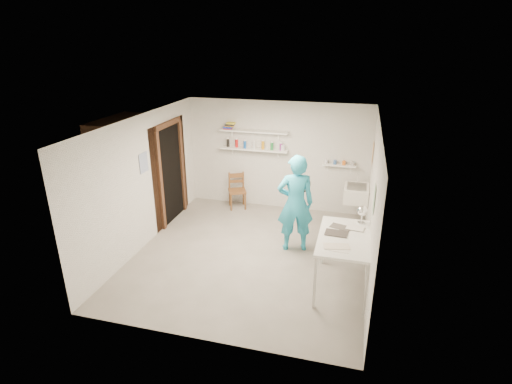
% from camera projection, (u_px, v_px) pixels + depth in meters
% --- Properties ---
extents(floor, '(4.00, 4.50, 0.02)m').
position_uv_depth(floor, '(250.00, 255.00, 7.18)').
color(floor, slate).
rests_on(floor, ground).
extents(ceiling, '(4.00, 4.50, 0.02)m').
position_uv_depth(ceiling, '(250.00, 121.00, 6.30)').
color(ceiling, silver).
rests_on(ceiling, wall_back).
extents(wall_back, '(4.00, 0.02, 2.40)m').
position_uv_depth(wall_back, '(277.00, 156.00, 8.78)').
color(wall_back, silver).
rests_on(wall_back, ground).
extents(wall_front, '(4.00, 0.02, 2.40)m').
position_uv_depth(wall_front, '(199.00, 260.00, 4.71)').
color(wall_front, silver).
rests_on(wall_front, ground).
extents(wall_left, '(0.02, 4.50, 2.40)m').
position_uv_depth(wall_left, '(143.00, 182.00, 7.22)').
color(wall_left, silver).
rests_on(wall_left, ground).
extents(wall_right, '(0.02, 4.50, 2.40)m').
position_uv_depth(wall_right, '(373.00, 204.00, 6.27)').
color(wall_right, silver).
rests_on(wall_right, ground).
extents(doorway_recess, '(0.02, 0.90, 2.00)m').
position_uv_depth(doorway_recess, '(171.00, 174.00, 8.23)').
color(doorway_recess, black).
rests_on(doorway_recess, wall_left).
extents(corridor_box, '(1.40, 1.50, 2.10)m').
position_uv_depth(corridor_box, '(140.00, 169.00, 8.38)').
color(corridor_box, brown).
rests_on(corridor_box, ground).
extents(door_lintel, '(0.06, 1.05, 0.10)m').
position_uv_depth(door_lintel, '(168.00, 124.00, 7.84)').
color(door_lintel, brown).
rests_on(door_lintel, wall_left).
extents(door_jamb_near, '(0.06, 0.10, 2.00)m').
position_uv_depth(door_jamb_near, '(160.00, 182.00, 7.78)').
color(door_jamb_near, brown).
rests_on(door_jamb_near, ground).
extents(door_jamb_far, '(0.06, 0.10, 2.00)m').
position_uv_depth(door_jamb_far, '(182.00, 167.00, 8.68)').
color(door_jamb_far, brown).
rests_on(door_jamb_far, ground).
extents(shelf_lower, '(1.50, 0.22, 0.03)m').
position_uv_depth(shelf_lower, '(254.00, 149.00, 8.72)').
color(shelf_lower, white).
rests_on(shelf_lower, wall_back).
extents(shelf_upper, '(1.50, 0.22, 0.03)m').
position_uv_depth(shelf_upper, '(254.00, 131.00, 8.58)').
color(shelf_upper, white).
rests_on(shelf_upper, wall_back).
extents(ledge_shelf, '(0.70, 0.14, 0.03)m').
position_uv_depth(ledge_shelf, '(339.00, 165.00, 8.41)').
color(ledge_shelf, white).
rests_on(ledge_shelf, wall_back).
extents(poster_left, '(0.01, 0.28, 0.36)m').
position_uv_depth(poster_left, '(144.00, 163.00, 7.13)').
color(poster_left, '#334C7F').
rests_on(poster_left, wall_left).
extents(poster_right_a, '(0.01, 0.34, 0.42)m').
position_uv_depth(poster_right_a, '(373.00, 152.00, 7.76)').
color(poster_right_a, '#995933').
rests_on(poster_right_a, wall_right).
extents(poster_right_b, '(0.01, 0.30, 0.38)m').
position_uv_depth(poster_right_b, '(374.00, 199.00, 5.67)').
color(poster_right_b, '#3F724C').
rests_on(poster_right_b, wall_right).
extents(belfast_sink, '(0.48, 0.60, 0.30)m').
position_uv_depth(belfast_sink, '(356.00, 193.00, 8.04)').
color(belfast_sink, white).
rests_on(belfast_sink, wall_right).
extents(man, '(0.75, 0.60, 1.79)m').
position_uv_depth(man, '(295.00, 204.00, 7.05)').
color(man, '#28A7CC').
rests_on(man, ground).
extents(wall_clock, '(0.32, 0.13, 0.32)m').
position_uv_depth(wall_clock, '(301.00, 184.00, 7.12)').
color(wall_clock, beige).
rests_on(wall_clock, man).
extents(wooden_chair, '(0.49, 0.48, 0.81)m').
position_uv_depth(wooden_chair, '(237.00, 191.00, 8.99)').
color(wooden_chair, brown).
rests_on(wooden_chair, ground).
extents(work_table, '(0.79, 1.32, 0.88)m').
position_uv_depth(work_table, '(343.00, 262.00, 6.09)').
color(work_table, white).
rests_on(work_table, ground).
extents(desk_lamp, '(0.16, 0.16, 0.16)m').
position_uv_depth(desk_lamp, '(362.00, 211.00, 6.27)').
color(desk_lamp, white).
rests_on(desk_lamp, work_table).
extents(spray_cans, '(1.26, 0.06, 0.17)m').
position_uv_depth(spray_cans, '(254.00, 145.00, 8.69)').
color(spray_cans, black).
rests_on(spray_cans, shelf_lower).
extents(book_stack, '(0.26, 0.14, 0.14)m').
position_uv_depth(book_stack, '(229.00, 126.00, 8.68)').
color(book_stack, red).
rests_on(book_stack, shelf_upper).
extents(ledge_pots, '(0.48, 0.07, 0.09)m').
position_uv_depth(ledge_pots, '(339.00, 163.00, 8.38)').
color(ledge_pots, silver).
rests_on(ledge_pots, ledge_shelf).
extents(papers, '(0.30, 0.22, 0.02)m').
position_uv_depth(papers, '(345.00, 236.00, 5.92)').
color(papers, silver).
rests_on(papers, work_table).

